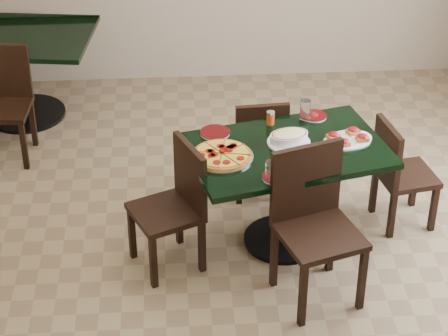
{
  "coord_description": "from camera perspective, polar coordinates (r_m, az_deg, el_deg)",
  "views": [
    {
      "loc": [
        -0.33,
        -4.55,
        3.66
      ],
      "look_at": [
        -0.03,
        0.0,
        0.74
      ],
      "focal_mm": 70.0,
      "sensor_mm": 36.0,
      "label": 1
    }
  ],
  "objects": [
    {
      "name": "back_table",
      "position": [
        7.47,
        -13.25,
        6.9
      ],
      "size": [
        1.33,
        1.04,
        0.75
      ],
      "rotation": [
        0.0,
        0.0,
        -0.13
      ],
      "color": "black",
      "rests_on": "floor"
    },
    {
      "name": "back_chair_near",
      "position": [
        6.98,
        -14.21,
        4.57
      ],
      "size": [
        0.44,
        0.44,
        0.89
      ],
      "rotation": [
        0.0,
        0.0,
        -0.08
      ],
      "color": "black",
      "rests_on": "floor"
    },
    {
      "name": "main_table",
      "position": [
        5.72,
        4.07,
        -0.25
      ],
      "size": [
        1.42,
        1.09,
        0.75
      ],
      "rotation": [
        0.0,
        0.0,
        0.25
      ],
      "color": "black",
      "rests_on": "floor"
    },
    {
      "name": "chair_near",
      "position": [
        5.34,
        5.85,
        -3.12
      ],
      "size": [
        0.59,
        0.59,
        0.99
      ],
      "rotation": [
        0.0,
        0.0,
        0.32
      ],
      "color": "black",
      "rests_on": "floor"
    },
    {
      "name": "chair_far",
      "position": [
        6.26,
        2.32,
        1.63
      ],
      "size": [
        0.4,
        0.4,
        0.8
      ],
      "rotation": [
        0.0,
        0.0,
        3.22
      ],
      "color": "black",
      "rests_on": "floor"
    },
    {
      "name": "side_plate_near",
      "position": [
        5.31,
        3.38,
        -0.6
      ],
      "size": [
        0.17,
        0.17,
        0.02
      ],
      "rotation": [
        0.0,
        0.0,
        0.43
      ],
      "color": "silver",
      "rests_on": "main_table"
    },
    {
      "name": "water_glass_a",
      "position": [
        5.91,
        5.32,
        3.77
      ],
      "size": [
        0.07,
        0.07,
        0.15
      ],
      "primitive_type": "cylinder",
      "color": "white",
      "rests_on": "main_table"
    },
    {
      "name": "side_plate_far_r",
      "position": [
        5.98,
        5.92,
        3.42
      ],
      "size": [
        0.17,
        0.17,
        0.03
      ],
      "rotation": [
        0.0,
        0.0,
        0.51
      ],
      "color": "silver",
      "rests_on": "main_table"
    },
    {
      "name": "water_glass_b",
      "position": [
        5.26,
        3.04,
        -0.2
      ],
      "size": [
        0.06,
        0.06,
        0.13
      ],
      "primitive_type": "cylinder",
      "color": "white",
      "rests_on": "main_table"
    },
    {
      "name": "floor",
      "position": [
        5.85,
        0.25,
        -6.1
      ],
      "size": [
        5.5,
        5.5,
        0.0
      ],
      "primitive_type": "plane",
      "color": "olive",
      "rests_on": "ground"
    },
    {
      "name": "pepperoni_pizza",
      "position": [
        5.5,
        -0.15,
        0.85
      ],
      "size": [
        0.4,
        0.4,
        0.04
      ],
      "rotation": [
        0.0,
        0.0,
        0.6
      ],
      "color": "silver",
      "rests_on": "main_table"
    },
    {
      "name": "bread_basket",
      "position": [
        5.48,
        6.11,
        0.77
      ],
      "size": [
        0.25,
        0.23,
        0.09
      ],
      "rotation": [
        0.0,
        0.0,
        0.53
      ],
      "color": "brown",
      "rests_on": "main_table"
    },
    {
      "name": "side_plate_far_l",
      "position": [
        5.76,
        -0.59,
        2.33
      ],
      "size": [
        0.2,
        0.2,
        0.02
      ],
      "rotation": [
        0.0,
        0.0,
        0.32
      ],
      "color": "silver",
      "rests_on": "main_table"
    },
    {
      "name": "lasagna_casserole",
      "position": [
        5.65,
        4.27,
        2.03
      ],
      "size": [
        0.29,
        0.28,
        0.09
      ],
      "rotation": [
        0.0,
        0.0,
        0.24
      ],
      "color": "silver",
      "rests_on": "main_table"
    },
    {
      "name": "bruschetta_platter",
      "position": [
        5.72,
        8.08,
        1.94
      ],
      "size": [
        0.4,
        0.33,
        0.05
      ],
      "rotation": [
        0.0,
        0.0,
        0.34
      ],
      "color": "silver",
      "rests_on": "main_table"
    },
    {
      "name": "chair_left",
      "position": [
        5.59,
        -3.13,
        -2.13
      ],
      "size": [
        0.53,
        0.53,
        0.87
      ],
      "rotation": [
        0.0,
        0.0,
        -1.15
      ],
      "color": "black",
      "rests_on": "floor"
    },
    {
      "name": "chair_right",
      "position": [
        6.08,
        11.28,
        -0.12
      ],
      "size": [
        0.44,
        0.44,
        0.8
      ],
      "rotation": [
        0.0,
        0.0,
        1.76
      ],
      "color": "black",
      "rests_on": "floor"
    },
    {
      "name": "pepper_shaker",
      "position": [
        5.86,
        3.06,
        3.29
      ],
      "size": [
        0.05,
        0.05,
        0.09
      ],
      "color": "#AC3E12",
      "rests_on": "main_table"
    },
    {
      "name": "napkin_setting",
      "position": [
        5.36,
        4.52,
        -0.41
      ],
      "size": [
        0.18,
        0.18,
        0.01
      ],
      "rotation": [
        0.0,
        0.0,
        0.36
      ],
      "color": "white",
      "rests_on": "main_table"
    }
  ]
}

